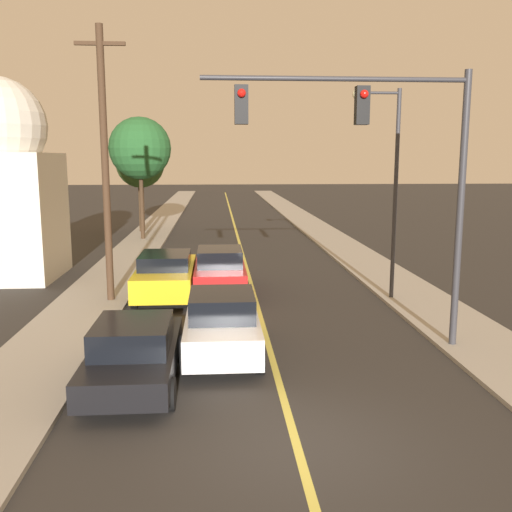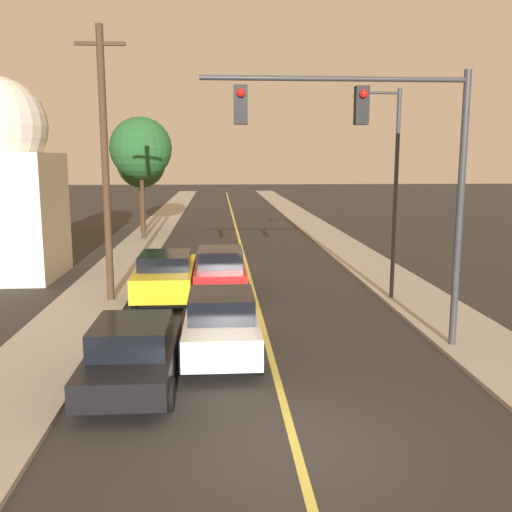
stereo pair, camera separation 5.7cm
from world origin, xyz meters
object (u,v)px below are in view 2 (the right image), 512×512
(utility_pole_left, at_px, (105,162))
(domed_building_left, at_px, (2,182))
(streetlamp_right, at_px, (386,166))
(car_near_lane_second, at_px, (220,270))
(car_outer_lane_second, at_px, (166,274))
(tree_left_far, at_px, (141,164))
(car_outer_lane_front, at_px, (133,352))
(car_near_lane_front, at_px, (221,324))
(tree_left_near, at_px, (141,149))
(traffic_signal_mast, at_px, (381,150))

(utility_pole_left, xyz_separation_m, domed_building_left, (-5.00, 4.51, -0.83))
(streetlamp_right, bearing_deg, car_near_lane_second, 164.50)
(streetlamp_right, bearing_deg, domed_building_left, 161.22)
(car_outer_lane_second, height_order, tree_left_far, tree_left_far)
(car_outer_lane_front, distance_m, tree_left_far, 26.42)
(car_outer_lane_front, xyz_separation_m, car_outer_lane_second, (-0.00, 8.01, 0.08))
(car_near_lane_second, xyz_separation_m, tree_left_far, (-5.00, 17.46, 3.65))
(car_near_lane_front, bearing_deg, streetlamp_right, 43.14)
(streetlamp_right, xyz_separation_m, tree_left_far, (-10.55, 19.00, -0.11))
(tree_left_near, xyz_separation_m, domed_building_left, (-4.21, -10.55, -1.51))
(traffic_signal_mast, height_order, utility_pole_left, utility_pole_left)
(car_outer_lane_front, height_order, domed_building_left, domed_building_left)
(streetlamp_right, height_order, utility_pole_left, utility_pole_left)
(car_outer_lane_second, bearing_deg, car_outer_lane_front, -90.00)
(car_near_lane_second, distance_m, streetlamp_right, 6.88)
(car_outer_lane_second, xyz_separation_m, traffic_signal_mast, (5.83, -6.11, 4.26))
(car_near_lane_second, relative_size, car_outer_lane_second, 0.93)
(car_near_lane_front, distance_m, tree_left_far, 24.99)
(tree_left_far, xyz_separation_m, domed_building_left, (-3.73, -14.15, -0.57))
(car_outer_lane_second, distance_m, tree_left_far, 18.59)
(car_near_lane_front, bearing_deg, tree_left_near, 102.37)
(car_near_lane_second, distance_m, car_outer_lane_front, 8.71)
(traffic_signal_mast, bearing_deg, car_near_lane_second, 120.66)
(utility_pole_left, height_order, domed_building_left, utility_pole_left)
(utility_pole_left, xyz_separation_m, tree_left_near, (-0.79, 15.07, 0.68))
(car_near_lane_second, distance_m, tree_left_near, 15.30)
(car_near_lane_second, xyz_separation_m, streetlamp_right, (5.55, -1.54, 3.76))
(car_near_lane_front, relative_size, tree_left_far, 0.71)
(car_outer_lane_second, bearing_deg, tree_left_near, 100.28)
(car_outer_lane_front, distance_m, traffic_signal_mast, 7.51)
(car_near_lane_front, height_order, tree_left_far, tree_left_far)
(tree_left_far, bearing_deg, streetlamp_right, -60.95)
(car_outer_lane_second, distance_m, traffic_signal_mast, 9.46)
(streetlamp_right, height_order, tree_left_near, tree_left_near)
(tree_left_far, bearing_deg, utility_pole_left, -86.10)
(traffic_signal_mast, bearing_deg, streetlamp_right, 72.14)
(car_near_lane_front, height_order, streetlamp_right, streetlamp_right)
(tree_left_far, bearing_deg, car_near_lane_front, -78.32)
(car_outer_lane_second, xyz_separation_m, utility_pole_left, (-1.82, -0.70, 3.93))
(tree_left_near, relative_size, tree_left_far, 1.20)
(car_near_lane_front, height_order, car_near_lane_second, car_near_lane_second)
(tree_left_far, bearing_deg, car_near_lane_second, -74.01)
(traffic_signal_mast, distance_m, tree_left_far, 25.68)
(car_outer_lane_second, relative_size, utility_pole_left, 0.55)
(car_outer_lane_second, relative_size, tree_left_far, 0.82)
(car_near_lane_front, distance_m, streetlamp_right, 8.50)
(car_near_lane_second, height_order, car_outer_lane_second, car_near_lane_second)
(traffic_signal_mast, xyz_separation_m, tree_left_far, (-8.92, 24.07, -0.58))
(domed_building_left, bearing_deg, car_outer_lane_front, -60.02)
(streetlamp_right, bearing_deg, utility_pole_left, 177.88)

